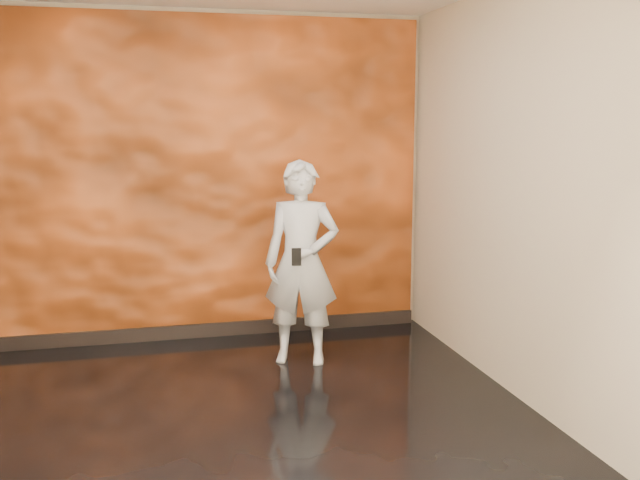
{
  "coord_description": "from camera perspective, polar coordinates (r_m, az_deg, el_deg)",
  "views": [
    {
      "loc": [
        -0.42,
        -4.19,
        1.88
      ],
      "look_at": [
        0.76,
        0.66,
        1.04
      ],
      "focal_mm": 40.0,
      "sensor_mm": 36.0,
      "label": 1
    }
  ],
  "objects": [
    {
      "name": "baseboard",
      "position": [
        6.39,
        -9.44,
        -7.15
      ],
      "size": [
        3.9,
        0.04,
        0.12
      ],
      "primitive_type": "cube",
      "color": "black",
      "rests_on": "ground"
    },
    {
      "name": "room",
      "position": [
        4.24,
        -7.92,
        2.94
      ],
      "size": [
        4.02,
        4.02,
        2.81
      ],
      "color": "black",
      "rests_on": "ground"
    },
    {
      "name": "phone",
      "position": [
        5.27,
        -1.9,
        -1.36
      ],
      "size": [
        0.07,
        0.02,
        0.13
      ],
      "primitive_type": "cube",
      "rotation": [
        0.0,
        0.0,
        -0.13
      ],
      "color": "black",
      "rests_on": "man"
    },
    {
      "name": "man",
      "position": [
        5.52,
        -1.48,
        -1.82
      ],
      "size": [
        0.67,
        0.56,
        1.58
      ],
      "primitive_type": "imported",
      "rotation": [
        0.0,
        0.0,
        -0.35
      ],
      "color": "#A2A8B1",
      "rests_on": "ground"
    },
    {
      "name": "feature_wall",
      "position": [
        6.18,
        -9.81,
        4.76
      ],
      "size": [
        3.9,
        0.06,
        2.75
      ],
      "primitive_type": "cube",
      "color": "orange",
      "rests_on": "ground"
    }
  ]
}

